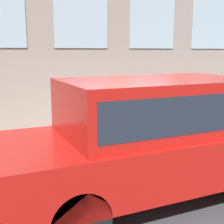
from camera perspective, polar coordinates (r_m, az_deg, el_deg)
ground_plane at (r=6.76m, az=2.51°, el=-9.65°), size 80.00×80.00×0.00m
sidewalk at (r=7.93m, az=-2.03°, el=-5.84°), size 2.78×60.00×0.17m
fire_hydrant at (r=6.74m, az=-2.43°, el=-4.44°), size 0.37×0.48×0.81m
person at (r=7.40m, az=2.20°, el=0.54°), size 0.35×0.23×1.45m
parked_truck_red_near at (r=5.09m, az=7.54°, el=-3.50°), size 2.02×4.85×1.96m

